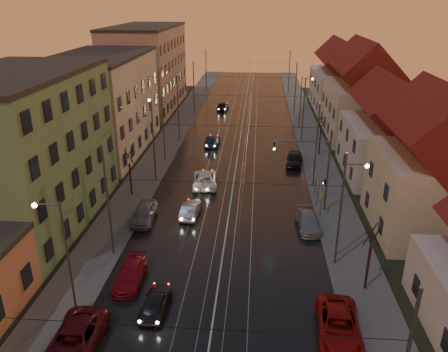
% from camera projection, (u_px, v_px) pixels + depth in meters
% --- Properties ---
extents(ground, '(160.00, 160.00, 0.00)m').
position_uv_depth(ground, '(209.00, 344.00, 25.57)').
color(ground, black).
rests_on(ground, ground).
extents(road, '(16.00, 120.00, 0.04)m').
position_uv_depth(road, '(240.00, 139.00, 62.45)').
color(road, black).
rests_on(road, ground).
extents(sidewalk_left, '(4.00, 120.00, 0.15)m').
position_uv_depth(sidewalk_left, '(171.00, 137.00, 63.16)').
color(sidewalk_left, '#4C4C4C').
rests_on(sidewalk_left, ground).
extents(sidewalk_right, '(4.00, 120.00, 0.15)m').
position_uv_depth(sidewalk_right, '(311.00, 141.00, 61.70)').
color(sidewalk_right, '#4C4C4C').
rests_on(sidewalk_right, ground).
extents(tram_rail_0, '(0.06, 120.00, 0.03)m').
position_uv_depth(tram_rail_0, '(225.00, 139.00, 62.60)').
color(tram_rail_0, gray).
rests_on(tram_rail_0, road).
extents(tram_rail_1, '(0.06, 120.00, 0.03)m').
position_uv_depth(tram_rail_1, '(235.00, 139.00, 62.50)').
color(tram_rail_1, gray).
rests_on(tram_rail_1, road).
extents(tram_rail_2, '(0.06, 120.00, 0.03)m').
position_uv_depth(tram_rail_2, '(245.00, 139.00, 62.38)').
color(tram_rail_2, gray).
rests_on(tram_rail_2, road).
extents(tram_rail_3, '(0.06, 120.00, 0.03)m').
position_uv_depth(tram_rail_3, '(255.00, 139.00, 62.28)').
color(tram_rail_3, gray).
rests_on(tram_rail_3, road).
extents(apartment_left_1, '(10.00, 18.00, 13.00)m').
position_uv_depth(apartment_left_1, '(23.00, 153.00, 37.29)').
color(apartment_left_1, '#568253').
rests_on(apartment_left_1, ground).
extents(apartment_left_2, '(10.00, 20.00, 12.00)m').
position_uv_depth(apartment_left_2, '(102.00, 105.00, 55.93)').
color(apartment_left_2, beige).
rests_on(apartment_left_2, ground).
extents(apartment_left_3, '(10.00, 24.00, 14.00)m').
position_uv_depth(apartment_left_3, '(147.00, 69.00, 77.68)').
color(apartment_left_3, tan).
rests_on(apartment_left_3, ground).
extents(house_right_1, '(8.67, 10.20, 10.80)m').
position_uv_depth(house_right_1, '(432.00, 172.00, 36.09)').
color(house_right_1, '#C5B897').
rests_on(house_right_1, ground).
extents(house_right_2, '(9.18, 12.24, 9.20)m').
position_uv_depth(house_right_2, '(389.00, 136.00, 48.39)').
color(house_right_2, silver).
rests_on(house_right_2, ground).
extents(house_right_3, '(9.18, 14.28, 11.50)m').
position_uv_depth(house_right_3, '(361.00, 97.00, 61.78)').
color(house_right_3, '#C5B897').
rests_on(house_right_3, ground).
extents(house_right_4, '(9.18, 16.32, 10.00)m').
position_uv_depth(house_right_4, '(340.00, 80.00, 78.67)').
color(house_right_4, silver).
rests_on(house_right_4, ground).
extents(catenary_pole_l_1, '(0.16, 0.16, 9.00)m').
position_uv_depth(catenary_pole_l_1, '(108.00, 203.00, 32.79)').
color(catenary_pole_l_1, '#595B60').
rests_on(catenary_pole_l_1, ground).
extents(catenary_pole_r_1, '(0.16, 0.16, 9.00)m').
position_uv_depth(catenary_pole_r_1, '(340.00, 212.00, 31.54)').
color(catenary_pole_r_1, '#595B60').
rests_on(catenary_pole_r_1, ground).
extents(catenary_pole_l_2, '(0.16, 0.16, 9.00)m').
position_uv_depth(catenary_pole_l_2, '(154.00, 142.00, 46.62)').
color(catenary_pole_l_2, '#595B60').
rests_on(catenary_pole_l_2, ground).
extents(catenary_pole_r_2, '(0.16, 0.16, 9.00)m').
position_uv_depth(catenary_pole_r_2, '(316.00, 146.00, 45.37)').
color(catenary_pole_r_2, '#595B60').
rests_on(catenary_pole_r_2, ground).
extents(catenary_pole_l_3, '(0.16, 0.16, 9.00)m').
position_uv_depth(catenary_pole_l_3, '(178.00, 109.00, 60.46)').
color(catenary_pole_l_3, '#595B60').
rests_on(catenary_pole_l_3, ground).
extents(catenary_pole_r_3, '(0.16, 0.16, 9.00)m').
position_uv_depth(catenary_pole_r_3, '(303.00, 111.00, 59.20)').
color(catenary_pole_r_3, '#595B60').
rests_on(catenary_pole_r_3, ground).
extents(catenary_pole_l_4, '(0.16, 0.16, 9.00)m').
position_uv_depth(catenary_pole_l_4, '(194.00, 88.00, 74.29)').
color(catenary_pole_l_4, '#595B60').
rests_on(catenary_pole_l_4, ground).
extents(catenary_pole_r_4, '(0.16, 0.16, 9.00)m').
position_uv_depth(catenary_pole_r_4, '(295.00, 90.00, 73.03)').
color(catenary_pole_r_4, '#595B60').
rests_on(catenary_pole_r_4, ground).
extents(catenary_pole_l_5, '(0.16, 0.16, 9.00)m').
position_uv_depth(catenary_pole_l_5, '(206.00, 72.00, 90.89)').
color(catenary_pole_l_5, '#595B60').
rests_on(catenary_pole_l_5, ground).
extents(catenary_pole_r_5, '(0.16, 0.16, 9.00)m').
position_uv_depth(catenary_pole_r_5, '(289.00, 73.00, 89.63)').
color(catenary_pole_r_5, '#595B60').
rests_on(catenary_pole_r_5, ground).
extents(street_lamp_0, '(1.75, 0.32, 8.00)m').
position_uv_depth(street_lamp_0, '(62.00, 248.00, 26.23)').
color(street_lamp_0, '#595B60').
rests_on(street_lamp_0, ground).
extents(street_lamp_1, '(1.75, 0.32, 8.00)m').
position_uv_depth(street_lamp_1, '(346.00, 201.00, 32.27)').
color(street_lamp_1, '#595B60').
rests_on(street_lamp_1, ground).
extents(street_lamp_2, '(1.75, 0.32, 8.00)m').
position_uv_depth(street_lamp_2, '(161.00, 124.00, 52.05)').
color(street_lamp_2, '#595B60').
rests_on(street_lamp_2, ground).
extents(street_lamp_3, '(1.75, 0.32, 8.00)m').
position_uv_depth(street_lamp_3, '(303.00, 98.00, 65.47)').
color(street_lamp_3, '#595B60').
rests_on(street_lamp_3, ground).
extents(traffic_light_mast, '(5.30, 0.32, 7.20)m').
position_uv_depth(traffic_light_mast, '(317.00, 166.00, 39.84)').
color(traffic_light_mast, '#595B60').
rests_on(traffic_light_mast, ground).
extents(bare_tree_0, '(1.09, 1.09, 5.11)m').
position_uv_depth(bare_tree_0, '(130.00, 173.00, 43.82)').
color(bare_tree_0, black).
rests_on(bare_tree_0, ground).
extents(bare_tree_1, '(1.09, 1.09, 5.11)m').
position_uv_depth(bare_tree_1, '(369.00, 259.00, 29.42)').
color(bare_tree_1, black).
rests_on(bare_tree_1, ground).
extents(bare_tree_2, '(1.09, 1.09, 5.11)m').
position_uv_depth(bare_tree_2, '(320.00, 137.00, 55.22)').
color(bare_tree_2, black).
rests_on(bare_tree_2, ground).
extents(driving_car_0, '(1.65, 3.89, 1.31)m').
position_uv_depth(driving_car_0, '(155.00, 302.00, 28.08)').
color(driving_car_0, black).
rests_on(driving_car_0, ground).
extents(driving_car_1, '(1.65, 4.09, 1.32)m').
position_uv_depth(driving_car_1, '(191.00, 210.00, 40.34)').
color(driving_car_1, '#96959A').
rests_on(driving_car_1, ground).
extents(driving_car_2, '(3.08, 5.62, 1.49)m').
position_uv_depth(driving_car_2, '(205.00, 179.00, 46.94)').
color(driving_car_2, white).
rests_on(driving_car_2, ground).
extents(driving_car_3, '(1.97, 4.76, 1.38)m').
position_uv_depth(driving_car_3, '(212.00, 140.00, 59.76)').
color(driving_car_3, navy).
rests_on(driving_car_3, ground).
extents(driving_car_4, '(2.09, 4.50, 1.49)m').
position_uv_depth(driving_car_4, '(223.00, 106.00, 78.42)').
color(driving_car_4, black).
rests_on(driving_car_4, ground).
extents(parked_left_1, '(2.61, 5.64, 1.57)m').
position_uv_depth(parked_left_1, '(74.00, 342.00, 24.70)').
color(parked_left_1, '#4B0D15').
rests_on(parked_left_1, ground).
extents(parked_left_2, '(1.89, 4.47, 1.29)m').
position_uv_depth(parked_left_2, '(130.00, 275.00, 30.89)').
color(parked_left_2, maroon).
rests_on(parked_left_2, ground).
extents(parked_left_3, '(2.01, 4.70, 1.58)m').
position_uv_depth(parked_left_3, '(144.00, 213.00, 39.44)').
color(parked_left_3, gray).
rests_on(parked_left_3, ground).
extents(parked_right_0, '(2.79, 5.50, 1.49)m').
position_uv_depth(parked_right_0, '(338.00, 325.00, 25.99)').
color(parked_right_0, maroon).
rests_on(parked_right_0, ground).
extents(parked_right_1, '(2.10, 4.64, 1.32)m').
position_uv_depth(parked_right_1, '(308.00, 221.00, 38.22)').
color(parked_right_1, '#9C9BA1').
rests_on(parked_right_1, ground).
extents(parked_right_2, '(2.31, 4.73, 1.55)m').
position_uv_depth(parked_right_2, '(294.00, 159.00, 52.60)').
color(parked_right_2, black).
rests_on(parked_right_2, ground).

